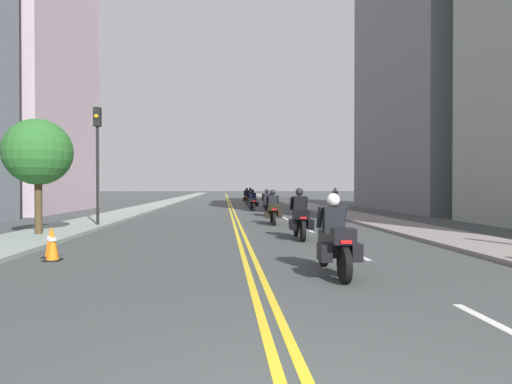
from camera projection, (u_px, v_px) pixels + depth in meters
name	position (u px, v px, depth m)	size (l,w,h in m)	color
ground_plane	(229.00, 201.00, 50.43)	(264.00, 264.00, 0.00)	#3F4343
sidewalk_left	(172.00, 201.00, 49.90)	(2.55, 144.00, 0.12)	gray
sidewalk_right	(284.00, 201.00, 50.96)	(2.55, 144.00, 0.12)	gray
centreline_yellow_inner	(228.00, 201.00, 50.43)	(0.12, 132.00, 0.01)	yellow
centreline_yellow_outer	(230.00, 201.00, 50.44)	(0.12, 132.00, 0.01)	yellow
lane_dashes_white	(268.00, 209.00, 31.71)	(0.14, 56.40, 0.01)	silver
building_left_1	(1.00, 16.00, 28.73)	(9.72, 12.10, 27.22)	#C6ABB7
building_right_1	(441.00, 58.00, 30.69)	(8.69, 13.77, 22.52)	slate
motorcycle_0	(335.00, 241.00, 7.98)	(0.77, 2.29, 1.58)	black
motorcycle_1	(300.00, 218.00, 13.53)	(0.77, 2.13, 1.68)	black
motorcycle_2	(273.00, 210.00, 18.95)	(0.78, 2.13, 1.60)	black
motorcycle_3	(267.00, 205.00, 24.57)	(0.77, 2.14, 1.60)	black
motorcycle_4	(253.00, 202.00, 29.91)	(0.78, 2.15, 1.57)	black
motorcycle_5	(250.00, 200.00, 34.84)	(0.77, 2.23, 1.66)	black
motorcycle_6	(247.00, 198.00, 39.83)	(0.78, 2.25, 1.65)	black
motorcycle_7	(247.00, 197.00, 45.46)	(0.77, 2.28, 1.65)	black
traffic_cone_0	(50.00, 242.00, 10.01)	(0.32, 0.32, 0.75)	black
traffic_cone_1	(53.00, 244.00, 9.56)	(0.35, 0.35, 0.79)	black
traffic_light_near	(97.00, 145.00, 17.47)	(0.28, 0.38, 5.06)	black
pedestrian_2	(335.00, 199.00, 28.82)	(0.37, 0.23, 1.67)	#29232D
street_tree_0	(38.00, 153.00, 14.01)	(2.23, 2.23, 4.00)	#473721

